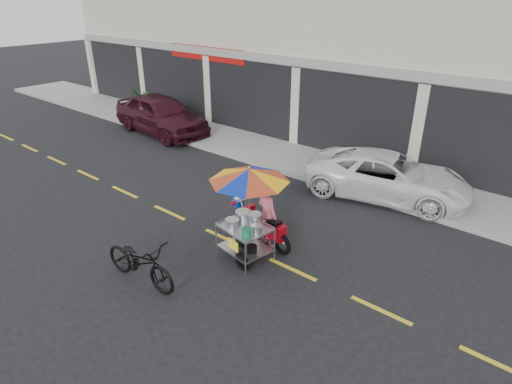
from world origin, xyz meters
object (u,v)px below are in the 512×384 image
Objects in this scene: white_pickup at (388,176)px; food_vendor_rig at (255,198)px; maroon_sedan at (161,114)px; near_bicycle at (140,262)px.

food_vendor_rig is (-1.03, -4.63, 0.74)m from white_pickup.
food_vendor_rig is (8.59, -4.38, 0.58)m from maroon_sedan.
white_pickup is 2.43× the size of near_bicycle.
food_vendor_rig reaches higher than maroon_sedan.
maroon_sedan reaches higher than white_pickup.
maroon_sedan is 10.03m from near_bicycle.
white_pickup is at bearing -21.40° from near_bicycle.
white_pickup is 2.06× the size of food_vendor_rig.
white_pickup is at bearing 86.66° from food_vendor_rig.
white_pickup is 4.80m from food_vendor_rig.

